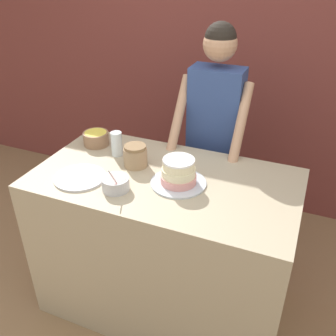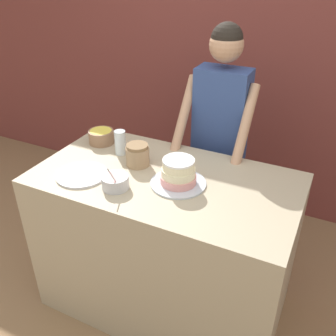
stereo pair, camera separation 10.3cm
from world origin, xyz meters
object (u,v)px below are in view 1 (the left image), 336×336
drinking_glass (117,144)px  stoneware_jar (135,156)px  cake (179,173)px  frosting_bowl_yellow (96,138)px  ceramic_plate (80,177)px  person_baker (214,125)px  frosting_bowl_pink (116,183)px

drinking_glass → stoneware_jar: 0.18m
cake → frosting_bowl_yellow: size_ratio=1.86×
ceramic_plate → frosting_bowl_yellow: bearing=109.4°
cake → person_baker: bearing=89.4°
person_baker → ceramic_plate: person_baker is taller
ceramic_plate → stoneware_jar: stoneware_jar is taller
drinking_glass → stoneware_jar: (0.16, -0.07, -0.01)m
person_baker → ceramic_plate: (-0.52, -0.77, -0.08)m
person_baker → cake: size_ratio=5.69×
drinking_glass → person_baker: bearing=45.0°
cake → stoneware_jar: 0.31m
person_baker → frosting_bowl_pink: (-0.28, -0.79, -0.05)m
cake → ceramic_plate: bearing=-163.1°
frosting_bowl_yellow → stoneware_jar: bearing=-22.3°
person_baker → stoneware_jar: person_baker is taller
frosting_bowl_pink → frosting_bowl_yellow: bearing=132.3°
cake → frosting_bowl_pink: (-0.28, -0.18, -0.02)m
frosting_bowl_pink → stoneware_jar: frosting_bowl_pink is taller
frosting_bowl_yellow → stoneware_jar: stoneware_jar is taller
person_baker → frosting_bowl_yellow: size_ratio=10.59×
frosting_bowl_yellow → drinking_glass: drinking_glass is taller
drinking_glass → ceramic_plate: (-0.05, -0.31, -0.07)m
drinking_glass → ceramic_plate: 0.33m
person_baker → stoneware_jar: bearing=-119.4°
frosting_bowl_pink → ceramic_plate: (-0.23, 0.02, -0.03)m
cake → frosting_bowl_pink: size_ratio=2.01×
cake → ceramic_plate: size_ratio=1.06×
person_baker → ceramic_plate: size_ratio=6.05×
drinking_glass → stoneware_jar: drinking_glass is taller
person_baker → cake: 0.62m
frosting_bowl_yellow → stoneware_jar: (0.35, -0.14, 0.02)m
drinking_glass → frosting_bowl_pink: bearing=-61.9°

